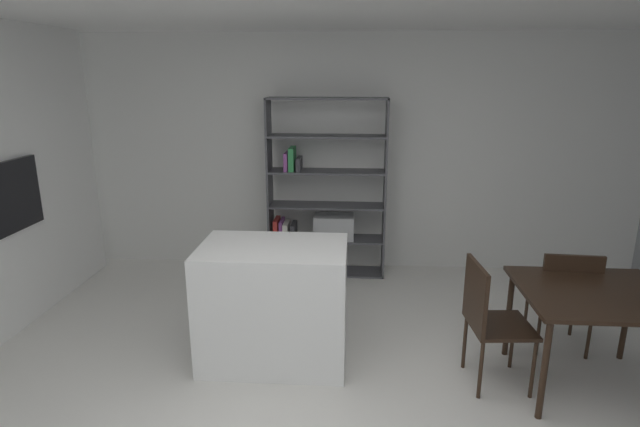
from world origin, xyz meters
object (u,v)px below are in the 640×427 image
at_px(open_bookshelf, 324,200).
at_px(dining_table, 596,302).
at_px(kitchen_island, 274,303).
at_px(dining_chair_island_side, 488,314).
at_px(built_in_oven, 16,195).
at_px(dining_chair_far, 565,290).

distance_m(open_bookshelf, dining_table, 2.89).
height_order(kitchen_island, dining_table, kitchen_island).
relative_size(open_bookshelf, dining_chair_island_side, 2.11).
distance_m(built_in_oven, kitchen_island, 2.45).
relative_size(kitchen_island, dining_chair_far, 1.28).
height_order(kitchen_island, dining_chair_far, kitchen_island).
relative_size(built_in_oven, dining_table, 0.60).
bearing_deg(dining_chair_far, built_in_oven, 1.31).
xyz_separation_m(kitchen_island, open_bookshelf, (0.27, 1.83, 0.39)).
distance_m(open_bookshelf, dining_chair_far, 2.58).
bearing_deg(dining_table, dining_chair_far, 90.71).
relative_size(dining_chair_far, dining_chair_island_side, 0.94).
bearing_deg(kitchen_island, dining_table, -5.51).
xyz_separation_m(built_in_oven, dining_chair_island_side, (3.86, -0.69, -0.64)).
xyz_separation_m(built_in_oven, dining_chair_far, (4.58, -0.20, -0.66)).
bearing_deg(built_in_oven, open_bookshelf, 28.22).
bearing_deg(built_in_oven, dining_chair_far, -2.46).
relative_size(dining_table, dining_chair_island_side, 1.10).
bearing_deg(dining_chair_far, open_bookshelf, -34.14).
xyz_separation_m(dining_table, dining_chair_far, (-0.01, 0.48, -0.13)).
height_order(open_bookshelf, dining_chair_island_side, open_bookshelf).
bearing_deg(open_bookshelf, kitchen_island, -98.38).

